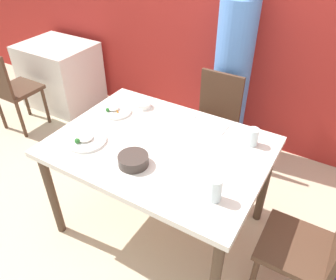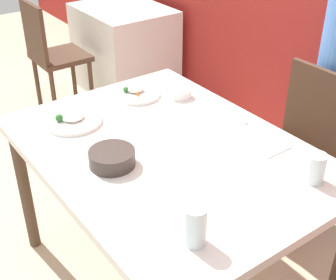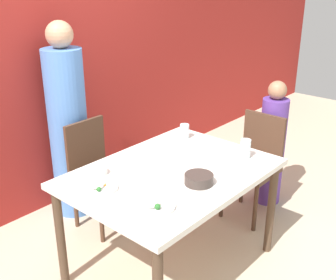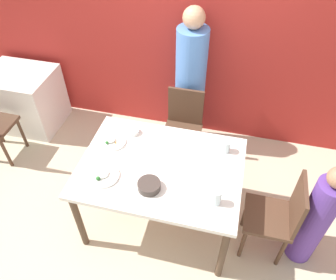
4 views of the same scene
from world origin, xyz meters
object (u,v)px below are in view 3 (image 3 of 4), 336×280
at_px(chair_adult_spot, 96,171).
at_px(person_child, 272,148).
at_px(person_adult, 68,129).
at_px(bowl_curry, 199,179).
at_px(chair_child_spot, 255,162).
at_px(glass_water_tall, 245,149).
at_px(plate_rice_adult, 153,205).

bearing_deg(chair_adult_spot, person_child, -34.90).
relative_size(person_adult, bowl_curry, 9.12).
bearing_deg(bowl_curry, person_child, 8.00).
relative_size(chair_child_spot, glass_water_tall, 6.46).
bearing_deg(chair_adult_spot, glass_water_tall, -66.44).
bearing_deg(plate_rice_adult, chair_child_spot, 6.43).
bearing_deg(person_adult, person_child, -43.75).
height_order(person_adult, bowl_curry, person_adult).
xyz_separation_m(chair_adult_spot, person_adult, (0.00, 0.34, 0.28)).
bearing_deg(person_adult, chair_adult_spot, -90.00).
relative_size(plate_rice_adult, glass_water_tall, 1.86).
height_order(chair_child_spot, person_adult, person_adult).
relative_size(chair_adult_spot, plate_rice_adult, 3.47).
height_order(bowl_curry, glass_water_tall, glass_water_tall).
relative_size(chair_child_spot, person_child, 0.78).
xyz_separation_m(chair_child_spot, person_child, (0.29, -0.00, 0.04)).
bearing_deg(person_adult, plate_rice_adult, -107.83).
height_order(bowl_curry, plate_rice_adult, bowl_curry).
xyz_separation_m(chair_child_spot, bowl_curry, (-1.05, -0.19, 0.32)).
xyz_separation_m(person_child, glass_water_tall, (-0.81, -0.20, 0.31)).
distance_m(chair_child_spot, plate_rice_adult, 1.49).
relative_size(person_child, plate_rice_adult, 4.43).
distance_m(chair_child_spot, person_child, 0.29).
xyz_separation_m(person_adult, glass_water_tall, (0.48, -1.43, 0.07)).
bearing_deg(chair_adult_spot, chair_child_spot, -41.93).
bearing_deg(person_child, glass_water_tall, -166.22).
height_order(chair_child_spot, glass_water_tall, glass_water_tall).
bearing_deg(chair_child_spot, bowl_curry, -79.85).
xyz_separation_m(person_child, plate_rice_adult, (-1.74, -0.16, 0.25)).
bearing_deg(glass_water_tall, chair_child_spot, 20.83).
distance_m(bowl_curry, glass_water_tall, 0.53).
height_order(plate_rice_adult, glass_water_tall, glass_water_tall).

